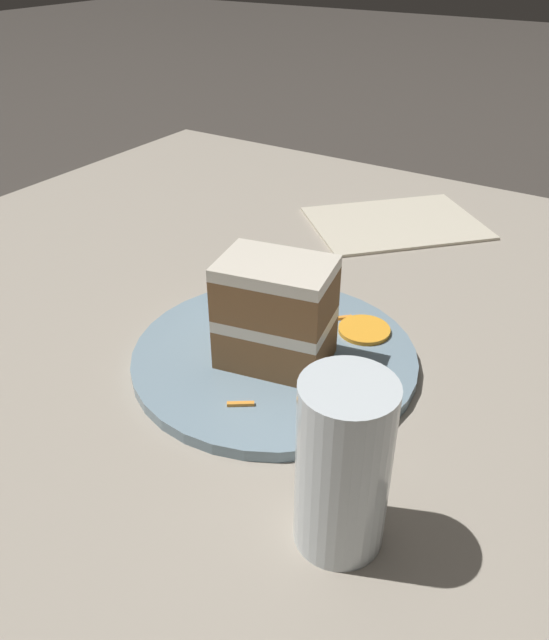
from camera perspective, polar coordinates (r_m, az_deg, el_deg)
The scene contains 9 objects.
ground_plane at distance 0.63m, azimuth 1.81°, elevation -5.35°, with size 6.00×6.00×0.00m, color #38332D.
dining_table at distance 0.62m, azimuth 1.83°, elevation -4.10°, with size 1.18×1.11×0.03m, color gray.
plate at distance 0.59m, azimuth -0.00°, elevation -3.32°, with size 0.27×0.27×0.01m, color gray.
cake_slice at distance 0.55m, azimuth 0.40°, elevation 0.53°, with size 0.11×0.09×0.10m.
cream_dollop at distance 0.65m, azimuth -4.13°, elevation 3.34°, with size 0.05×0.04×0.05m, color silver.
orange_garnish at distance 0.62m, azimuth 8.20°, elevation -0.90°, with size 0.05×0.05×0.00m, color orange.
carrot_shreds_scatter at distance 0.62m, azimuth 2.53°, elevation -0.93°, with size 0.08×0.20×0.00m.
drinking_glass at distance 0.41m, azimuth 6.21°, elevation -14.02°, with size 0.06×0.06×0.13m.
menu_card at distance 0.89m, azimuth 10.99°, elevation 8.69°, with size 0.16×0.23×0.00m, color beige.
Camera 1 is at (-0.25, 0.43, 0.38)m, focal length 35.00 mm.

